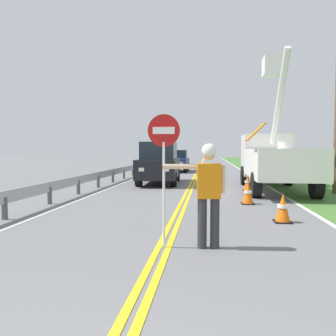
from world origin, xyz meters
TOP-DOWN VIEW (x-y plane):
  - centerline_yellow_left at (-0.09, 20.00)m, footprint 0.11×110.00m
  - centerline_yellow_right at (0.09, 20.00)m, footprint 0.11×110.00m
  - edge_line_right at (3.60, 20.00)m, footprint 0.12×110.00m
  - edge_line_left at (-3.60, 20.00)m, footprint 0.12×110.00m
  - flagger_worker at (0.77, 4.84)m, footprint 1.08×0.27m
  - stop_sign_paddle at (0.01, 4.77)m, footprint 0.56×0.04m
  - utility_bucket_truck at (3.56, 13.59)m, footprint 2.75×6.84m
  - oncoming_suv_nearest at (-1.68, 15.46)m, footprint 2.06×4.67m
  - oncoming_sedan_second at (-1.71, 24.60)m, footprint 1.93×4.11m
  - traffic_cone_lead at (2.54, 7.08)m, footprint 0.40×0.40m
  - traffic_cone_mid at (2.03, 9.62)m, footprint 0.40×0.40m
  - traffic_cone_tail at (2.43, 12.99)m, footprint 0.40×0.40m
  - guardrail_left_shoulder at (-4.20, 16.84)m, footprint 0.10×32.00m

SIDE VIEW (x-z plane):
  - centerline_yellow_left at x=-0.09m, z-range 0.00..0.01m
  - centerline_yellow_right at x=0.09m, z-range 0.00..0.01m
  - edge_line_right at x=3.60m, z-range 0.00..0.01m
  - edge_line_left at x=-3.60m, z-range 0.00..0.01m
  - traffic_cone_lead at x=2.54m, z-range -0.01..0.69m
  - traffic_cone_mid at x=2.03m, z-range -0.01..0.69m
  - traffic_cone_tail at x=2.43m, z-range -0.01..0.69m
  - guardrail_left_shoulder at x=-4.20m, z-range 0.16..0.87m
  - oncoming_sedan_second at x=-1.71m, z-range -0.02..1.68m
  - flagger_worker at x=0.77m, z-range 0.13..1.96m
  - oncoming_suv_nearest at x=-1.68m, z-range 0.01..2.11m
  - utility_bucket_truck at x=3.56m, z-range -1.43..4.28m
  - stop_sign_paddle at x=0.01m, z-range 0.54..2.87m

